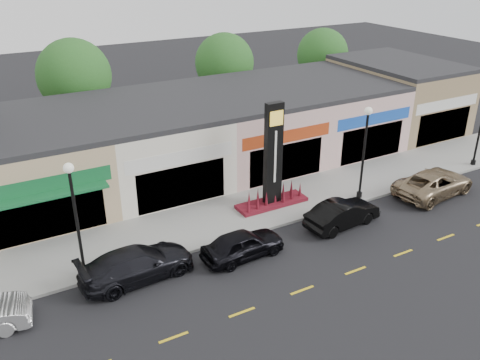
{
  "coord_description": "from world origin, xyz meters",
  "views": [
    {
      "loc": [
        -11.11,
        -17.37,
        13.63
      ],
      "look_at": [
        0.81,
        4.0,
        2.26
      ],
      "focal_mm": 38.0,
      "sensor_mm": 36.0,
      "label": 1
    }
  ],
  "objects": [
    {
      "name": "tree_rear_west",
      "position": [
        -4.0,
        19.5,
        5.22
      ],
      "size": [
        5.2,
        5.2,
        7.83
      ],
      "color": "#382619",
      "rests_on": "ground"
    },
    {
      "name": "shop_pink_e",
      "position": [
        12.5,
        11.47,
        2.4
      ],
      "size": [
        7.0,
        10.01,
        4.8
      ],
      "color": "#D6A7A3",
      "rests_on": "ground"
    },
    {
      "name": "shop_pink_w",
      "position": [
        5.5,
        11.47,
        2.4
      ],
      "size": [
        7.0,
        10.01,
        4.8
      ],
      "color": "#D6A7A3",
      "rests_on": "ground"
    },
    {
      "name": "sidewalk",
      "position": [
        0.0,
        4.35,
        0.07
      ],
      "size": [
        52.0,
        4.3,
        0.15
      ],
      "primitive_type": "cube",
      "color": "gray",
      "rests_on": "ground"
    },
    {
      "name": "shop_beige",
      "position": [
        -8.5,
        11.46,
        2.4
      ],
      "size": [
        7.0,
        10.85,
        4.8
      ],
      "color": "tan",
      "rests_on": "ground"
    },
    {
      "name": "shop_cream",
      "position": [
        -1.5,
        11.47,
        2.4
      ],
      "size": [
        7.0,
        10.01,
        4.8
      ],
      "color": "silver",
      "rests_on": "ground"
    },
    {
      "name": "lamp_west_near",
      "position": [
        -8.0,
        2.5,
        3.48
      ],
      "size": [
        0.44,
        0.44,
        5.47
      ],
      "color": "black",
      "rests_on": "sidewalk"
    },
    {
      "name": "car_gold_suv",
      "position": [
        12.27,
        0.84,
        0.75
      ],
      "size": [
        3.05,
        5.64,
        1.5
      ],
      "primitive_type": "imported",
      "rotation": [
        0.0,
        0.0,
        1.68
      ],
      "color": "#957E5F",
      "rests_on": "ground"
    },
    {
      "name": "curb",
      "position": [
        0.0,
        2.1,
        0.07
      ],
      "size": [
        52.0,
        0.2,
        0.15
      ],
      "primitive_type": "cube",
      "color": "gray",
      "rests_on": "ground"
    },
    {
      "name": "car_black_conv",
      "position": [
        5.11,
        0.58,
        0.71
      ],
      "size": [
        1.91,
        4.44,
        1.42
      ],
      "primitive_type": "imported",
      "rotation": [
        0.0,
        0.0,
        1.67
      ],
      "color": "black",
      "rests_on": "ground"
    },
    {
      "name": "tree_rear_east",
      "position": [
        18.0,
        19.5,
        4.63
      ],
      "size": [
        4.6,
        4.6,
        6.94
      ],
      "color": "#382619",
      "rests_on": "ground"
    },
    {
      "name": "tree_rear_mid",
      "position": [
        8.0,
        19.5,
        4.88
      ],
      "size": [
        4.8,
        4.8,
        7.29
      ],
      "color": "#382619",
      "rests_on": "ground"
    },
    {
      "name": "pylon_sign",
      "position": [
        3.0,
        4.2,
        2.27
      ],
      "size": [
        4.2,
        1.3,
        6.0
      ],
      "color": "#5A0F20",
      "rests_on": "sidewalk"
    },
    {
      "name": "shop_tan",
      "position": [
        19.5,
        11.48,
        2.65
      ],
      "size": [
        7.0,
        10.01,
        5.3
      ],
      "color": "olive",
      "rests_on": "ground"
    },
    {
      "name": "lamp_east_near",
      "position": [
        8.0,
        2.5,
        3.48
      ],
      "size": [
        0.44,
        0.44,
        5.47
      ],
      "color": "black",
      "rests_on": "sidewalk"
    },
    {
      "name": "car_black_sedan",
      "position": [
        -0.97,
        0.53,
        0.7
      ],
      "size": [
        1.9,
        4.2,
        1.4
      ],
      "primitive_type": "imported",
      "rotation": [
        0.0,
        0.0,
        1.63
      ],
      "color": "black",
      "rests_on": "ground"
    },
    {
      "name": "car_dark_sedan",
      "position": [
        -5.92,
        1.32,
        0.75
      ],
      "size": [
        2.52,
        5.34,
        1.51
      ],
      "primitive_type": "imported",
      "rotation": [
        0.0,
        0.0,
        1.65
      ],
      "color": "black",
      "rests_on": "ground"
    },
    {
      "name": "ground",
      "position": [
        0.0,
        0.0,
        0.0
      ],
      "size": [
        120.0,
        120.0,
        0.0
      ],
      "primitive_type": "plane",
      "color": "black",
      "rests_on": "ground"
    }
  ]
}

